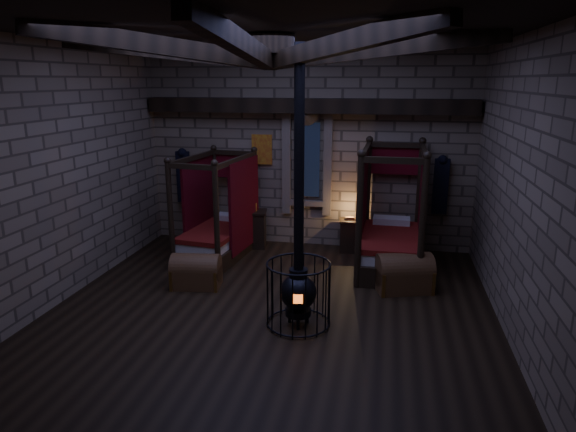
% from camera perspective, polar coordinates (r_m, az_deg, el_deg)
% --- Properties ---
extents(room, '(7.02, 7.02, 4.29)m').
position_cam_1_polar(room, '(7.68, -1.84, 16.18)').
color(room, black).
rests_on(room, ground).
extents(bed_left, '(1.30, 2.12, 2.10)m').
position_cam_1_polar(bed_left, '(10.72, -7.73, -1.78)').
color(bed_left, black).
rests_on(bed_left, ground).
extents(bed_right, '(1.23, 2.27, 2.34)m').
position_cam_1_polar(bed_right, '(10.18, 11.28, -2.49)').
color(bed_right, black).
rests_on(bed_right, ground).
extents(trunk_left, '(0.90, 0.64, 0.62)m').
position_cam_1_polar(trunk_left, '(9.29, -10.17, -6.13)').
color(trunk_left, '#56361B').
rests_on(trunk_left, ground).
extents(trunk_right, '(1.07, 0.84, 0.69)m').
position_cam_1_polar(trunk_right, '(9.20, 12.74, -6.28)').
color(trunk_right, '#56361B').
rests_on(trunk_right, ground).
extents(nightstand_left, '(0.57, 0.55, 0.99)m').
position_cam_1_polar(nightstand_left, '(11.25, -3.72, -1.39)').
color(nightstand_left, black).
rests_on(nightstand_left, ground).
extents(nightstand_right, '(0.47, 0.46, 0.76)m').
position_cam_1_polar(nightstand_right, '(11.04, 6.82, -2.12)').
color(nightstand_right, black).
rests_on(nightstand_right, ground).
extents(stove, '(0.96, 0.96, 4.05)m').
position_cam_1_polar(stove, '(7.65, 1.16, -7.92)').
color(stove, black).
rests_on(stove, ground).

